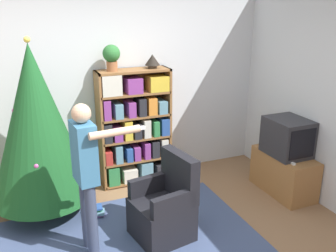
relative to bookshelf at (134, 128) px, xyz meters
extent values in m
cube|color=silver|center=(-0.39, 0.25, 0.51)|extent=(8.00, 0.10, 2.60)
cube|color=#3D4C70|center=(-0.52, -1.35, -0.78)|extent=(2.75, 1.84, 0.01)
cube|color=brown|center=(-0.46, 0.01, 0.00)|extent=(0.03, 0.33, 1.58)
cube|color=brown|center=(0.48, 0.01, 0.00)|extent=(0.03, 0.33, 1.58)
cube|color=brown|center=(0.01, 0.01, 0.78)|extent=(0.97, 0.33, 0.03)
cube|color=brown|center=(0.01, 0.17, 0.00)|extent=(0.97, 0.01, 1.58)
cube|color=brown|center=(0.01, 0.01, -0.76)|extent=(0.94, 0.33, 0.03)
cube|color=#2D7A42|center=(-0.34, 0.00, -0.62)|extent=(0.15, 0.31, 0.26)
cube|color=beige|center=(-0.11, 0.00, -0.65)|extent=(0.20, 0.31, 0.18)
cube|color=#5B899E|center=(0.13, -0.03, -0.62)|extent=(0.17, 0.25, 0.25)
cube|color=#232328|center=(0.37, -0.04, -0.65)|extent=(0.18, 0.24, 0.18)
cube|color=brown|center=(0.01, 0.01, -0.45)|extent=(0.94, 0.33, 0.03)
cube|color=#B22D28|center=(-0.39, 0.00, -0.34)|extent=(0.09, 0.31, 0.18)
cube|color=#5B899E|center=(-0.26, -0.04, -0.31)|extent=(0.09, 0.23, 0.24)
cube|color=#284C93|center=(-0.11, -0.01, -0.34)|extent=(0.08, 0.29, 0.18)
cube|color=#843889|center=(0.00, -0.01, -0.34)|extent=(0.09, 0.30, 0.19)
cube|color=#843889|center=(0.14, -0.01, -0.32)|extent=(0.08, 0.30, 0.22)
cube|color=#232328|center=(0.26, -0.04, -0.32)|extent=(0.11, 0.24, 0.23)
cube|color=beige|center=(0.40, -0.04, -0.31)|extent=(0.10, 0.23, 0.25)
cube|color=brown|center=(0.01, 0.01, -0.14)|extent=(0.94, 0.33, 0.03)
cube|color=#232328|center=(-0.39, -0.01, 0.00)|extent=(0.10, 0.29, 0.25)
cube|color=#843889|center=(-0.25, -0.01, -0.03)|extent=(0.11, 0.29, 0.19)
cube|color=gold|center=(-0.11, -0.02, 0.01)|extent=(0.10, 0.27, 0.26)
cube|color=#232328|center=(0.01, -0.03, -0.02)|extent=(0.10, 0.26, 0.20)
cube|color=beige|center=(0.15, -0.02, 0.00)|extent=(0.09, 0.27, 0.24)
cube|color=#2D7A42|center=(0.28, -0.01, -0.02)|extent=(0.08, 0.30, 0.21)
cube|color=#284C93|center=(0.41, -0.01, -0.01)|extent=(0.12, 0.29, 0.23)
cube|color=brown|center=(0.01, 0.01, 0.17)|extent=(0.94, 0.33, 0.03)
cube|color=#843889|center=(-0.38, -0.01, 0.32)|extent=(0.09, 0.28, 0.26)
cube|color=#5B899E|center=(-0.23, -0.01, 0.28)|extent=(0.10, 0.30, 0.19)
cube|color=#843889|center=(-0.06, -0.01, 0.29)|extent=(0.10, 0.29, 0.20)
cube|color=#232328|center=(0.09, -0.02, 0.30)|extent=(0.10, 0.28, 0.23)
cube|color=orange|center=(0.23, 0.00, 0.30)|extent=(0.12, 0.31, 0.23)
cube|color=#5B899E|center=(0.38, -0.01, 0.27)|extent=(0.12, 0.30, 0.17)
cube|color=brown|center=(0.01, 0.01, 0.48)|extent=(0.94, 0.33, 0.03)
cube|color=beige|center=(-0.31, -0.02, 0.63)|extent=(0.25, 0.27, 0.26)
cube|color=#843889|center=(-0.01, -0.02, 0.60)|extent=(0.20, 0.27, 0.20)
cube|color=gold|center=(0.33, -0.03, 0.60)|extent=(0.26, 0.24, 0.20)
cube|color=#996638|center=(1.71, -1.06, -0.52)|extent=(0.43, 0.89, 0.54)
cube|color=#28282D|center=(1.71, -1.06, -0.01)|extent=(0.46, 0.55, 0.48)
cube|color=black|center=(1.71, -1.34, -0.01)|extent=(0.37, 0.01, 0.37)
cube|color=white|center=(1.58, -1.33, -0.24)|extent=(0.04, 0.12, 0.02)
cylinder|color=#4C3323|center=(-1.25, -0.37, -0.74)|extent=(0.36, 0.36, 0.10)
cylinder|color=brown|center=(-1.25, -0.37, -0.63)|extent=(0.08, 0.08, 0.12)
cone|color=#195123|center=(-1.25, -0.37, 0.33)|extent=(1.16, 1.16, 1.79)
sphere|color=#B74C93|center=(-1.47, -0.40, 0.51)|extent=(0.04, 0.04, 0.04)
sphere|color=#B74C93|center=(-1.49, -0.27, 0.37)|extent=(0.05, 0.05, 0.05)
sphere|color=#B74C93|center=(-0.87, -0.57, -0.17)|extent=(0.06, 0.06, 0.06)
sphere|color=silver|center=(-1.06, -0.01, -0.11)|extent=(0.06, 0.06, 0.06)
sphere|color=#335BB2|center=(-1.71, -0.50, -0.33)|extent=(0.04, 0.04, 0.04)
sphere|color=#B74C93|center=(-1.32, -0.75, -0.02)|extent=(0.06, 0.06, 0.06)
sphere|color=#E5CC4C|center=(-1.25, -0.37, 1.25)|extent=(0.07, 0.07, 0.07)
cube|color=black|center=(-0.15, -1.38, -0.58)|extent=(0.65, 0.65, 0.42)
cube|color=black|center=(0.08, -1.34, -0.12)|extent=(0.21, 0.57, 0.50)
cube|color=black|center=(-0.19, -1.15, -0.27)|extent=(0.51, 0.16, 0.20)
cube|color=black|center=(-0.11, -1.62, -0.27)|extent=(0.51, 0.16, 0.20)
cylinder|color=#38425B|center=(-0.91, -1.24, -0.40)|extent=(0.11, 0.11, 0.78)
cylinder|color=#38425B|center=(-0.89, -1.42, -0.40)|extent=(0.11, 0.11, 0.78)
cube|color=teal|center=(-0.90, -1.33, 0.29)|extent=(0.21, 0.34, 0.59)
cylinder|color=#DBAD89|center=(-0.92, -1.13, 0.26)|extent=(0.07, 0.07, 0.47)
cylinder|color=#DBAD89|center=(-0.64, -1.50, 0.51)|extent=(0.48, 0.12, 0.07)
cube|color=white|center=(-0.40, -1.48, 0.51)|extent=(0.11, 0.05, 0.03)
sphere|color=#DBAD89|center=(-0.90, -1.33, 0.67)|extent=(0.18, 0.18, 0.18)
cylinder|color=#935B38|center=(-0.26, 0.01, 0.85)|extent=(0.14, 0.14, 0.12)
sphere|color=#2D7033|center=(-0.26, 0.01, 1.01)|extent=(0.22, 0.22, 0.22)
cylinder|color=#473828|center=(0.28, 0.01, 0.81)|extent=(0.12, 0.12, 0.04)
cone|color=black|center=(0.28, 0.01, 0.90)|extent=(0.20, 0.20, 0.14)
cube|color=#843889|center=(-0.73, -0.71, -0.77)|extent=(0.20, 0.11, 0.03)
cube|color=#5B899E|center=(-0.73, -0.72, -0.74)|extent=(0.24, 0.18, 0.04)
cube|color=#2D7A42|center=(-0.73, -0.70, -0.70)|extent=(0.16, 0.12, 0.03)
cube|color=#284C93|center=(-0.73, -0.70, -0.68)|extent=(0.18, 0.15, 0.02)
camera|label=1|loc=(-1.41, -4.61, 1.63)|focal=40.00mm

